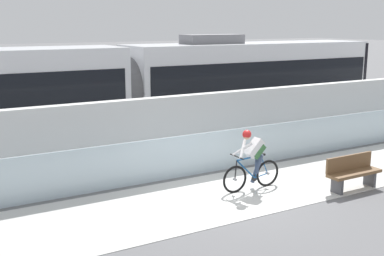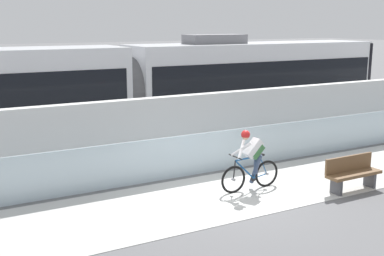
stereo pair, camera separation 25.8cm
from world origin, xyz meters
name	(u,v)px [view 1 (the left image)]	position (x,y,z in m)	size (l,w,h in m)	color
ground_plane	(231,193)	(0.00, 0.00, 0.00)	(200.00, 200.00, 0.00)	slate
bike_path_deck	(231,193)	(0.00, 0.00, 0.01)	(32.00, 3.20, 0.01)	silver
glass_parapet	(195,154)	(0.00, 1.85, 0.59)	(32.00, 0.05, 1.19)	silver
concrete_barrier_wall	(166,129)	(0.00, 3.65, 1.01)	(32.00, 0.36, 2.02)	silver
tram_rail_near	(135,143)	(0.00, 6.13, 0.00)	(32.00, 0.08, 0.01)	#595654
tram_rail_far	(120,136)	(0.00, 7.57, 0.00)	(32.00, 0.08, 0.01)	#595654
tram	(124,89)	(-0.07, 6.85, 1.89)	(22.56, 2.54, 3.81)	silver
cyclist_on_bike	(252,160)	(0.63, 0.00, 0.78)	(1.77, 0.58, 1.61)	black
bench	(352,171)	(2.91, -1.29, 0.48)	(1.60, 0.45, 0.89)	brown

